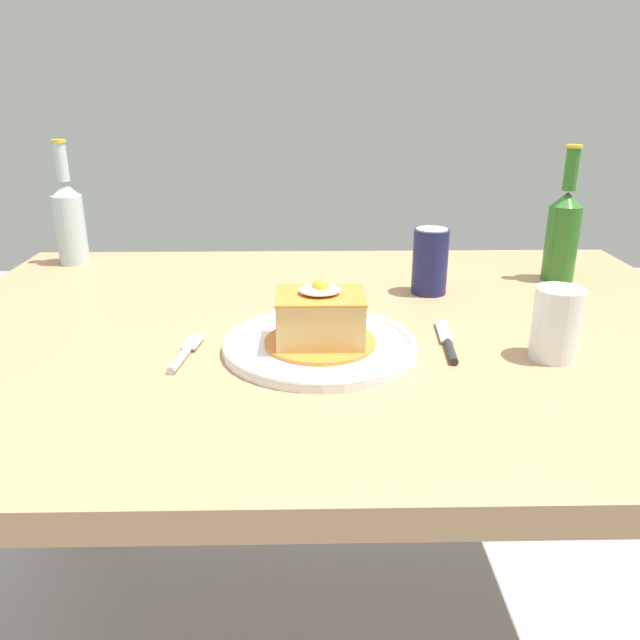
# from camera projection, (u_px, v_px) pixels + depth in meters

# --- Properties ---
(dining_table) EXTENTS (1.35, 0.98, 0.76)m
(dining_table) POSITION_uv_depth(u_px,v_px,m) (330.00, 377.00, 1.07)
(dining_table) COLOR #A87F56
(dining_table) RESTS_ON ground_plane
(main_plate) EXTENTS (0.29, 0.29, 0.02)m
(main_plate) POSITION_uv_depth(u_px,v_px,m) (320.00, 344.00, 0.93)
(main_plate) COLOR white
(main_plate) RESTS_ON dining_table
(sandwich_meal) EXTENTS (0.17, 0.17, 0.10)m
(sandwich_meal) POSITION_uv_depth(u_px,v_px,m) (320.00, 320.00, 0.91)
(sandwich_meal) COLOR orange
(sandwich_meal) RESTS_ON main_plate
(fork) EXTENTS (0.03, 0.14, 0.01)m
(fork) POSITION_uv_depth(u_px,v_px,m) (184.00, 354.00, 0.90)
(fork) COLOR silver
(fork) RESTS_ON dining_table
(knife) EXTENTS (0.03, 0.17, 0.01)m
(knife) POSITION_uv_depth(u_px,v_px,m) (449.00, 345.00, 0.93)
(knife) COLOR #262628
(knife) RESTS_ON dining_table
(soda_can) EXTENTS (0.07, 0.07, 0.12)m
(soda_can) POSITION_uv_depth(u_px,v_px,m) (430.00, 261.00, 1.17)
(soda_can) COLOR #191E51
(soda_can) RESTS_ON dining_table
(beer_bottle_clear) EXTENTS (0.06, 0.06, 0.27)m
(beer_bottle_clear) POSITION_uv_depth(u_px,v_px,m) (69.00, 219.00, 1.36)
(beer_bottle_clear) COLOR #ADC6CC
(beer_bottle_clear) RESTS_ON dining_table
(beer_bottle_green) EXTENTS (0.06, 0.06, 0.27)m
(beer_bottle_green) POSITION_uv_depth(u_px,v_px,m) (563.00, 231.00, 1.24)
(beer_bottle_green) COLOR #2D6B23
(beer_bottle_green) RESTS_ON dining_table
(drinking_glass) EXTENTS (0.07, 0.07, 0.10)m
(drinking_glass) POSITION_uv_depth(u_px,v_px,m) (556.00, 329.00, 0.89)
(drinking_glass) COLOR silver
(drinking_glass) RESTS_ON dining_table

